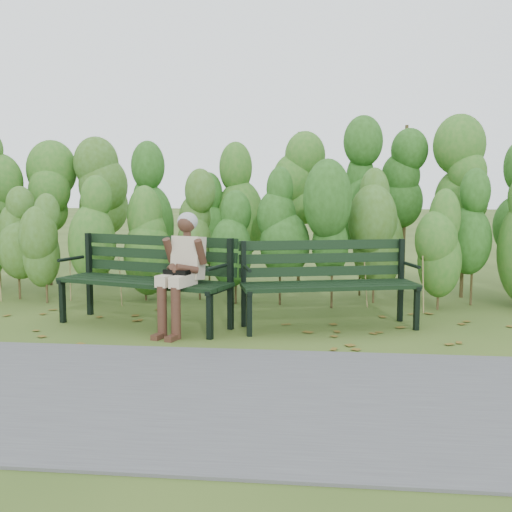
# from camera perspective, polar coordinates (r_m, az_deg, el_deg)

# --- Properties ---
(ground) EXTENTS (80.00, 80.00, 0.00)m
(ground) POSITION_cam_1_polar(r_m,az_deg,el_deg) (6.58, -0.33, -6.84)
(ground) COLOR #344A19
(footpath) EXTENTS (60.00, 2.50, 0.01)m
(footpath) POSITION_cam_1_polar(r_m,az_deg,el_deg) (4.49, -3.60, -13.18)
(footpath) COLOR #474749
(footpath) RESTS_ON ground
(hedge_band) EXTENTS (11.04, 1.67, 2.42)m
(hedge_band) POSITION_cam_1_polar(r_m,az_deg,el_deg) (8.26, 1.13, 4.67)
(hedge_band) COLOR #47381E
(hedge_band) RESTS_ON ground
(leaf_litter) EXTENTS (5.76, 2.18, 0.01)m
(leaf_litter) POSITION_cam_1_polar(r_m,az_deg,el_deg) (6.42, 0.32, -7.16)
(leaf_litter) COLOR brown
(leaf_litter) RESTS_ON ground
(bench_left) EXTENTS (2.07, 1.21, 0.99)m
(bench_left) POSITION_cam_1_polar(r_m,az_deg,el_deg) (6.76, -10.14, -1.57)
(bench_left) COLOR black
(bench_left) RESTS_ON ground
(bench_right) EXTENTS (1.99, 1.08, 0.95)m
(bench_right) POSITION_cam_1_polar(r_m,az_deg,el_deg) (6.60, 6.77, -1.93)
(bench_right) COLOR black
(bench_right) RESTS_ON ground
(seated_woman) EXTENTS (0.51, 0.73, 1.27)m
(seated_woman) POSITION_cam_1_polar(r_m,az_deg,el_deg) (6.29, -7.05, -0.70)
(seated_woman) COLOR #B4A98E
(seated_woman) RESTS_ON ground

